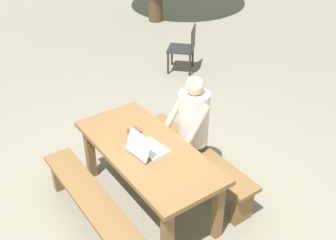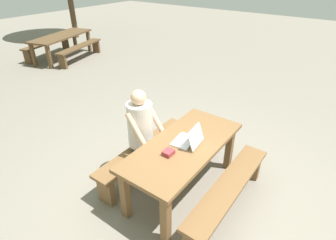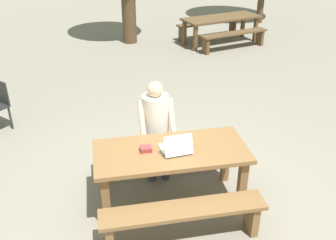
{
  "view_description": "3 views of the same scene",
  "coord_description": "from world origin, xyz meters",
  "px_view_note": "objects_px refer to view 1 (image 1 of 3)",
  "views": [
    {
      "loc": [
        2.79,
        -1.71,
        3.17
      ],
      "look_at": [
        0.01,
        0.25,
        0.99
      ],
      "focal_mm": 43.44,
      "sensor_mm": 36.0,
      "label": 1
    },
    {
      "loc": [
        -2.31,
        -1.45,
        2.67
      ],
      "look_at": [
        0.01,
        0.25,
        0.99
      ],
      "focal_mm": 28.93,
      "sensor_mm": 36.0,
      "label": 2
    },
    {
      "loc": [
        -0.72,
        -3.56,
        3.05
      ],
      "look_at": [
        0.01,
        0.25,
        0.99
      ],
      "focal_mm": 40.6,
      "sensor_mm": 36.0,
      "label": 3
    }
  ],
  "objects_px": {
    "picnic_table_front": "(147,157)",
    "laptop": "(146,147)",
    "person_seated": "(191,123)",
    "plastic_chair": "(185,47)",
    "small_pouch": "(135,132)"
  },
  "relations": [
    {
      "from": "picnic_table_front",
      "to": "laptop",
      "type": "distance_m",
      "value": 0.18
    },
    {
      "from": "picnic_table_front",
      "to": "person_seated",
      "type": "xyz_separation_m",
      "value": [
        -0.07,
        0.62,
        0.15
      ]
    },
    {
      "from": "person_seated",
      "to": "plastic_chair",
      "type": "height_order",
      "value": "person_seated"
    },
    {
      "from": "small_pouch",
      "to": "person_seated",
      "type": "xyz_separation_m",
      "value": [
        0.21,
        0.59,
        0.0
      ]
    },
    {
      "from": "laptop",
      "to": "plastic_chair",
      "type": "bearing_deg",
      "value": -49.95
    },
    {
      "from": "laptop",
      "to": "small_pouch",
      "type": "xyz_separation_m",
      "value": [
        -0.33,
        0.07,
        -0.03
      ]
    },
    {
      "from": "person_seated",
      "to": "plastic_chair",
      "type": "xyz_separation_m",
      "value": [
        -2.34,
        1.71,
        -0.33
      ]
    },
    {
      "from": "person_seated",
      "to": "plastic_chair",
      "type": "distance_m",
      "value": 2.92
    },
    {
      "from": "small_pouch",
      "to": "plastic_chair",
      "type": "distance_m",
      "value": 3.15
    },
    {
      "from": "picnic_table_front",
      "to": "plastic_chair",
      "type": "relative_size",
      "value": 2.16
    },
    {
      "from": "person_seated",
      "to": "plastic_chair",
      "type": "bearing_deg",
      "value": 143.93
    },
    {
      "from": "person_seated",
      "to": "small_pouch",
      "type": "bearing_deg",
      "value": -109.88
    },
    {
      "from": "laptop",
      "to": "plastic_chair",
      "type": "relative_size",
      "value": 0.44
    },
    {
      "from": "person_seated",
      "to": "laptop",
      "type": "bearing_deg",
      "value": -79.75
    },
    {
      "from": "small_pouch",
      "to": "plastic_chair",
      "type": "height_order",
      "value": "plastic_chair"
    }
  ]
}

